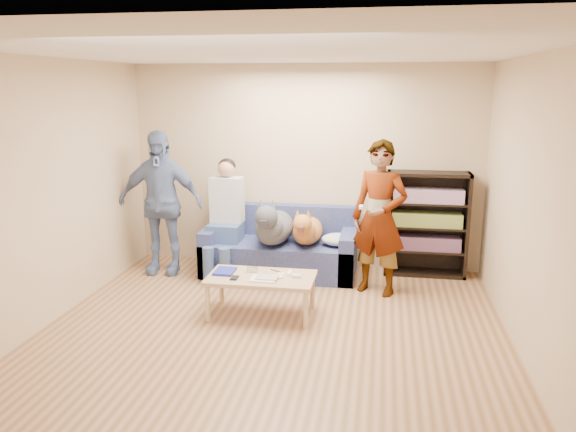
% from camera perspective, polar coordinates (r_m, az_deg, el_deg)
% --- Properties ---
extents(ground, '(5.00, 5.00, 0.00)m').
position_cam_1_polar(ground, '(5.27, -2.26, -13.09)').
color(ground, brown).
rests_on(ground, ground).
extents(ceiling, '(5.00, 5.00, 0.00)m').
position_cam_1_polar(ceiling, '(4.74, -2.55, 16.40)').
color(ceiling, white).
rests_on(ceiling, ground).
extents(wall_back, '(4.50, 0.00, 4.50)m').
position_cam_1_polar(wall_back, '(7.27, 1.74, 5.00)').
color(wall_back, tan).
rests_on(wall_back, ground).
extents(wall_front, '(4.50, 0.00, 4.50)m').
position_cam_1_polar(wall_front, '(2.56, -14.37, -11.02)').
color(wall_front, tan).
rests_on(wall_front, ground).
extents(wall_left, '(0.00, 5.00, 5.00)m').
position_cam_1_polar(wall_left, '(5.74, -24.94, 1.58)').
color(wall_left, tan).
rests_on(wall_left, ground).
extents(wall_right, '(0.00, 5.00, 5.00)m').
position_cam_1_polar(wall_right, '(4.90, 24.29, -0.18)').
color(wall_right, tan).
rests_on(wall_right, ground).
extents(blanket, '(0.41, 0.35, 0.14)m').
position_cam_1_polar(blanket, '(6.85, 5.14, -2.39)').
color(blanket, '#B9B8BE').
rests_on(blanket, sofa).
extents(person_standing_right, '(0.75, 0.63, 1.75)m').
position_cam_1_polar(person_standing_right, '(6.37, 9.27, -0.22)').
color(person_standing_right, gray).
rests_on(person_standing_right, ground).
extents(person_standing_left, '(1.08, 0.51, 1.80)m').
position_cam_1_polar(person_standing_left, '(7.18, -12.86, 1.33)').
color(person_standing_left, '#6A7CAA').
rests_on(person_standing_left, ground).
extents(held_controller, '(0.04, 0.12, 0.03)m').
position_cam_1_polar(held_controller, '(6.14, 7.43, 0.91)').
color(held_controller, white).
rests_on(held_controller, person_standing_right).
extents(notebook_blue, '(0.20, 0.26, 0.03)m').
position_cam_1_polar(notebook_blue, '(5.93, -6.44, -5.60)').
color(notebook_blue, '#1B2699').
rests_on(notebook_blue, coffee_table).
extents(papers, '(0.26, 0.20, 0.02)m').
position_cam_1_polar(papers, '(5.69, -2.47, -6.40)').
color(papers, white).
rests_on(papers, coffee_table).
extents(magazine, '(0.22, 0.17, 0.01)m').
position_cam_1_polar(magazine, '(5.70, -2.13, -6.23)').
color(magazine, '#ADA28A').
rests_on(magazine, coffee_table).
extents(camera_silver, '(0.11, 0.06, 0.05)m').
position_cam_1_polar(camera_silver, '(5.92, -3.64, -5.44)').
color(camera_silver, '#BABABE').
rests_on(camera_silver, coffee_table).
extents(controller_a, '(0.04, 0.13, 0.03)m').
position_cam_1_polar(controller_a, '(5.83, 0.17, -5.82)').
color(controller_a, white).
rests_on(controller_a, coffee_table).
extents(controller_b, '(0.09, 0.06, 0.03)m').
position_cam_1_polar(controller_b, '(5.74, 0.82, -6.12)').
color(controller_b, silver).
rests_on(controller_b, coffee_table).
extents(headphone_cup_a, '(0.07, 0.07, 0.02)m').
position_cam_1_polar(headphone_cup_a, '(5.73, -0.83, -6.20)').
color(headphone_cup_a, white).
rests_on(headphone_cup_a, coffee_table).
extents(headphone_cup_b, '(0.07, 0.07, 0.02)m').
position_cam_1_polar(headphone_cup_b, '(5.81, -0.68, -5.95)').
color(headphone_cup_b, white).
rests_on(headphone_cup_b, coffee_table).
extents(pen_orange, '(0.13, 0.06, 0.01)m').
position_cam_1_polar(pen_orange, '(5.65, -3.30, -6.59)').
color(pen_orange, orange).
rests_on(pen_orange, coffee_table).
extents(pen_black, '(0.13, 0.08, 0.01)m').
position_cam_1_polar(pen_black, '(5.94, -1.24, -5.58)').
color(pen_black, black).
rests_on(pen_black, coffee_table).
extents(wallet, '(0.07, 0.12, 0.02)m').
position_cam_1_polar(wallet, '(5.74, -5.46, -6.28)').
color(wallet, black).
rests_on(wallet, coffee_table).
extents(sofa, '(1.90, 0.85, 0.82)m').
position_cam_1_polar(sofa, '(7.13, -0.77, -3.54)').
color(sofa, '#515B93').
rests_on(sofa, ground).
extents(person_seated, '(0.40, 0.73, 1.47)m').
position_cam_1_polar(person_seated, '(7.04, -6.40, 0.29)').
color(person_seated, '#3D5D87').
rests_on(person_seated, sofa).
extents(dog_gray, '(0.44, 1.27, 0.64)m').
position_cam_1_polar(dog_gray, '(6.84, -1.52, -1.04)').
color(dog_gray, '#4D4E57').
rests_on(dog_gray, sofa).
extents(dog_tan, '(0.36, 1.14, 0.52)m').
position_cam_1_polar(dog_tan, '(6.84, 1.92, -1.42)').
color(dog_tan, '#BC7339').
rests_on(dog_tan, sofa).
extents(coffee_table, '(1.10, 0.60, 0.42)m').
position_cam_1_polar(coffee_table, '(5.81, -2.74, -6.55)').
color(coffee_table, tan).
rests_on(coffee_table, ground).
extents(bookshelf, '(1.00, 0.34, 1.30)m').
position_cam_1_polar(bookshelf, '(7.17, 13.87, -0.56)').
color(bookshelf, black).
rests_on(bookshelf, ground).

